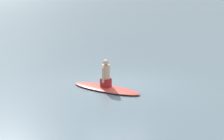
{
  "coord_description": "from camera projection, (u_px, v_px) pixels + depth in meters",
  "views": [
    {
      "loc": [
        2.34,
        11.22,
        3.34
      ],
      "look_at": [
        0.37,
        0.24,
        0.61
      ],
      "focal_mm": 51.66,
      "sensor_mm": 36.0,
      "label": 1
    }
  ],
  "objects": [
    {
      "name": "ground_plane",
      "position": [
        121.0,
        84.0,
        11.93
      ],
      "size": [
        400.0,
        400.0,
        0.0
      ],
      "primitive_type": "plane",
      "color": "slate"
    },
    {
      "name": "surfboard",
      "position": [
        106.0,
        88.0,
        11.21
      ],
      "size": [
        2.48,
        2.36,
        0.1
      ],
      "primitive_type": "ellipsoid",
      "rotation": [
        0.0,
        0.0,
        2.4
      ],
      "color": "#D84C3F",
      "rests_on": "ground"
    },
    {
      "name": "person_paddler",
      "position": [
        106.0,
        75.0,
        11.1
      ],
      "size": [
        0.41,
        0.41,
        0.97
      ],
      "rotation": [
        0.0,
        0.0,
        2.4
      ],
      "color": "#A51E23",
      "rests_on": "surfboard"
    }
  ]
}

